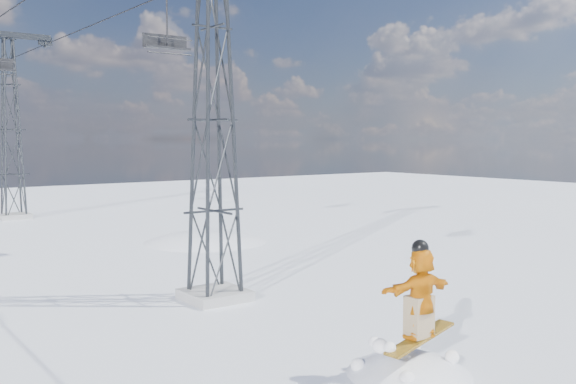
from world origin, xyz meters
TOP-DOWN VIEW (x-y plane):
  - lift_tower_near at (0.80, 8.00)m, footprint 5.20×1.80m
  - lift_tower_far at (0.80, 33.00)m, footprint 5.20×1.80m
  - haul_cables at (0.80, 19.50)m, footprint 4.46×51.00m
  - lift_chair_mid at (3.00, 15.69)m, footprint 1.98×0.57m

SIDE VIEW (x-z plane):
  - lift_tower_near at x=0.80m, z-range -0.24..11.18m
  - lift_tower_far at x=0.80m, z-range -0.24..11.18m
  - lift_chair_mid at x=3.00m, z-range 7.66..10.11m
  - haul_cables at x=0.80m, z-range 10.82..10.88m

